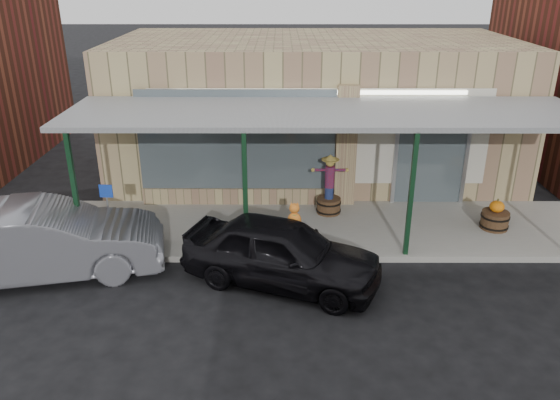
{
  "coord_description": "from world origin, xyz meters",
  "views": [
    {
      "loc": [
        -1.02,
        -8.79,
        6.11
      ],
      "look_at": [
        -1.05,
        2.6,
        1.28
      ],
      "focal_mm": 35.0,
      "sensor_mm": 36.0,
      "label": 1
    }
  ],
  "objects_px": {
    "barrel_scarecrow": "(329,194)",
    "car_grey": "(45,241)",
    "handicap_sign": "(108,206)",
    "parked_sedan": "(282,252)",
    "barrel_pumpkin": "(495,218)"
  },
  "relations": [
    {
      "from": "barrel_scarecrow",
      "to": "car_grey",
      "type": "bearing_deg",
      "value": -179.45
    },
    {
      "from": "barrel_pumpkin",
      "to": "parked_sedan",
      "type": "bearing_deg",
      "value": -156.49
    },
    {
      "from": "barrel_scarecrow",
      "to": "handicap_sign",
      "type": "distance_m",
      "value": 5.54
    },
    {
      "from": "handicap_sign",
      "to": "car_grey",
      "type": "distance_m",
      "value": 1.58
    },
    {
      "from": "parked_sedan",
      "to": "barrel_scarecrow",
      "type": "bearing_deg",
      "value": -0.33
    },
    {
      "from": "barrel_pumpkin",
      "to": "car_grey",
      "type": "bearing_deg",
      "value": -169.08
    },
    {
      "from": "barrel_scarecrow",
      "to": "parked_sedan",
      "type": "xyz_separation_m",
      "value": [
        -1.24,
        -3.24,
        0.01
      ]
    },
    {
      "from": "handicap_sign",
      "to": "parked_sedan",
      "type": "distance_m",
      "value": 4.27
    },
    {
      "from": "barrel_pumpkin",
      "to": "handicap_sign",
      "type": "height_order",
      "value": "handicap_sign"
    },
    {
      "from": "barrel_pumpkin",
      "to": "parked_sedan",
      "type": "distance_m",
      "value": 5.78
    },
    {
      "from": "car_grey",
      "to": "barrel_pumpkin",
      "type": "bearing_deg",
      "value": -91.11
    },
    {
      "from": "barrel_pumpkin",
      "to": "parked_sedan",
      "type": "height_order",
      "value": "parked_sedan"
    },
    {
      "from": "barrel_scarecrow",
      "to": "car_grey",
      "type": "xyz_separation_m",
      "value": [
        -6.26,
        -2.93,
        0.11
      ]
    },
    {
      "from": "barrel_scarecrow",
      "to": "parked_sedan",
      "type": "bearing_deg",
      "value": -135.5
    },
    {
      "from": "barrel_pumpkin",
      "to": "car_grey",
      "type": "relative_size",
      "value": 0.16
    }
  ]
}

